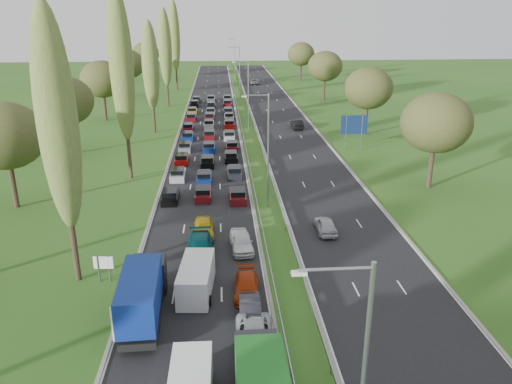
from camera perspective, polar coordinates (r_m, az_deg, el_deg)
name	(u,v)px	position (r m, az deg, el deg)	size (l,w,h in m)	color
ground	(248,130)	(88.15, -0.93, 7.15)	(260.00, 260.00, 0.00)	#26561B
near_carriageway	(210,127)	(90.49, -5.33, 7.40)	(10.50, 215.00, 0.04)	black
far_carriageway	(284,126)	(91.19, 3.25, 7.55)	(10.50, 215.00, 0.04)	black
central_reservation	(247,123)	(90.47, -1.03, 7.84)	(2.36, 215.00, 0.32)	gray
lamp_columns	(248,97)	(85.05, -0.88, 10.80)	(0.18, 140.18, 12.00)	gray
poplar_row	(140,65)	(75.19, -13.10, 14.01)	(2.80, 127.80, 22.44)	#2D2116
woodland_left	(58,105)	(72.79, -21.73, 9.20)	(8.00, 166.00, 11.10)	#2D2116
woodland_right	(384,96)	(77.37, 14.45, 10.53)	(8.00, 153.00, 11.10)	#2D2116
traffic_queue_fill	(209,131)	(85.48, -5.38, 6.96)	(9.09, 68.72, 0.80)	black
near_car_7	(200,248)	(42.43, -6.42, -6.33)	(2.23, 5.49, 1.59)	#044044
near_car_8	(204,228)	(46.28, -5.96, -4.08)	(1.74, 4.34, 1.48)	#B8950C
near_car_9	(250,311)	(34.13, -0.67, -13.49)	(1.44, 4.14, 1.37)	black
near_car_10	(254,338)	(31.77, -0.20, -16.31)	(2.33, 5.04, 1.40)	#A3A8AC
near_car_11	(247,286)	(37.00, -1.09, -10.67)	(1.82, 4.47, 1.30)	#9A2B09
near_car_12	(241,241)	(43.34, -1.69, -5.65)	(1.82, 4.53, 1.54)	silver
far_car_0	(326,225)	(47.11, 7.95, -3.75)	(1.69, 4.19, 1.43)	#B3B6BD
far_car_1	(297,124)	(89.08, 4.70, 7.75)	(1.66, 4.77, 1.57)	black
far_car_2	(254,81)	(145.15, -0.19, 12.52)	(2.47, 5.36, 1.49)	gray
blue_lorry	(143,293)	(34.60, -12.82, -11.21)	(2.40, 8.63, 3.64)	black
white_van_rear	(196,277)	(37.38, -6.82, -9.60)	(2.23, 5.68, 2.28)	silver
info_sign	(104,265)	(39.96, -17.02, -8.01)	(1.50, 0.20, 2.10)	gray
direction_sign	(354,126)	(75.57, 11.15, 7.39)	(4.00, 0.16, 5.20)	gray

